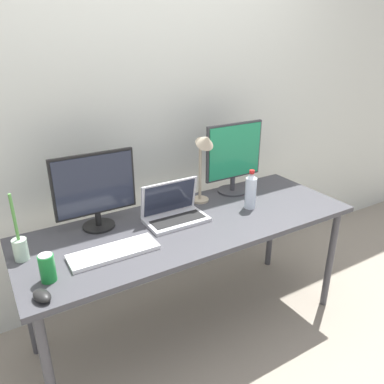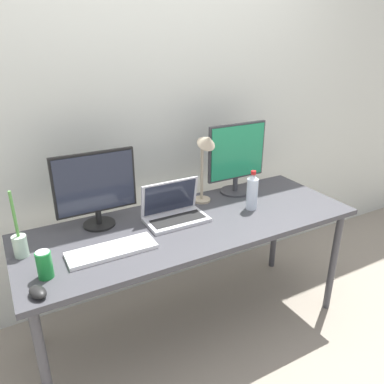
{
  "view_description": "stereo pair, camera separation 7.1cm",
  "coord_description": "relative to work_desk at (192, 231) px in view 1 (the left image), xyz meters",
  "views": [
    {
      "loc": [
        -0.96,
        -1.59,
        1.7
      ],
      "look_at": [
        0.0,
        0.0,
        0.92
      ],
      "focal_mm": 35.0,
      "sensor_mm": 36.0,
      "label": 1
    },
    {
      "loc": [
        -0.9,
        -1.63,
        1.7
      ],
      "look_at": [
        0.0,
        0.0,
        0.92
      ],
      "focal_mm": 35.0,
      "sensor_mm": 36.0,
      "label": 2
    }
  ],
  "objects": [
    {
      "name": "ground_plane",
      "position": [
        0.0,
        0.0,
        -0.68
      ],
      "size": [
        16.0,
        16.0,
        0.0
      ],
      "primitive_type": "plane",
      "color": "gray"
    },
    {
      "name": "monitor_center",
      "position": [
        0.46,
        0.24,
        0.31
      ],
      "size": [
        0.41,
        0.19,
        0.46
      ],
      "color": "#38383D",
      "rests_on": "work_desk"
    },
    {
      "name": "desk_lamp",
      "position": [
        0.19,
        0.18,
        0.37
      ],
      "size": [
        0.11,
        0.18,
        0.46
      ],
      "color": "tan",
      "rests_on": "work_desk"
    },
    {
      "name": "keyboard_main",
      "position": [
        -0.49,
        -0.09,
        0.07
      ],
      "size": [
        0.42,
        0.15,
        0.02
      ],
      "primitive_type": "cube",
      "rotation": [
        0.0,
        0.0,
        -0.01
      ],
      "color": "white",
      "rests_on": "work_desk"
    },
    {
      "name": "wall_back",
      "position": [
        0.0,
        0.59,
        0.62
      ],
      "size": [
        7.0,
        0.08,
        2.6
      ],
      "primitive_type": "cube",
      "color": "silver",
      "rests_on": "ground"
    },
    {
      "name": "mouse_by_keyboard",
      "position": [
        -0.85,
        -0.27,
        0.08
      ],
      "size": [
        0.09,
        0.11,
        0.04
      ],
      "primitive_type": "ellipsoid",
      "rotation": [
        0.0,
        0.0,
        0.33
      ],
      "color": "black",
      "rests_on": "work_desk"
    },
    {
      "name": "laptop_silver",
      "position": [
        -0.07,
        0.08,
        0.11
      ],
      "size": [
        0.34,
        0.21,
        0.22
      ],
      "color": "silver",
      "rests_on": "work_desk"
    },
    {
      "name": "water_bottle",
      "position": [
        0.39,
        -0.02,
        0.17
      ],
      "size": [
        0.07,
        0.07,
        0.24
      ],
      "color": "silver",
      "rests_on": "work_desk"
    },
    {
      "name": "soda_can_near_keyboard",
      "position": [
        -0.8,
        -0.15,
        0.12
      ],
      "size": [
        0.07,
        0.07,
        0.13
      ],
      "color": "#197F33",
      "rests_on": "work_desk"
    },
    {
      "name": "work_desk",
      "position": [
        0.0,
        0.0,
        0.0
      ],
      "size": [
        1.88,
        0.68,
        0.74
      ],
      "color": "#424247",
      "rests_on": "ground"
    },
    {
      "name": "monitor_left",
      "position": [
        -0.46,
        0.21,
        0.29
      ],
      "size": [
        0.43,
        0.17,
        0.42
      ],
      "color": "black",
      "rests_on": "work_desk"
    },
    {
      "name": "bamboo_vase",
      "position": [
        -0.87,
        0.08,
        0.13
      ],
      "size": [
        0.07,
        0.07,
        0.33
      ],
      "color": "#B2D1B7",
      "rests_on": "work_desk"
    }
  ]
}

